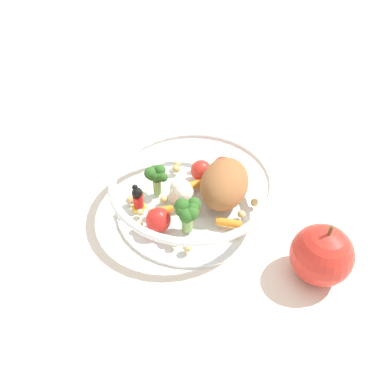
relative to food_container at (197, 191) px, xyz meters
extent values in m
plane|color=silver|center=(-0.01, 0.00, -0.03)|extent=(2.40, 2.40, 0.00)
cylinder|color=white|center=(0.00, -0.01, -0.02)|extent=(0.20, 0.20, 0.01)
torus|color=white|center=(0.00, -0.01, 0.02)|extent=(0.21, 0.21, 0.01)
ellipsoid|color=#935B33|center=(-0.01, 0.03, 0.01)|extent=(0.10, 0.07, 0.05)
cylinder|color=#7FAD5B|center=(-0.01, -0.06, -0.01)|extent=(0.01, 0.01, 0.02)
sphere|color=#2D6023|center=(0.00, -0.06, 0.01)|extent=(0.01, 0.01, 0.01)
sphere|color=#2D6023|center=(-0.01, -0.05, 0.01)|extent=(0.01, 0.01, 0.01)
sphere|color=#2D6023|center=(-0.01, -0.05, 0.01)|extent=(0.01, 0.01, 0.01)
sphere|color=#2D6023|center=(-0.01, -0.05, 0.02)|extent=(0.02, 0.02, 0.02)
sphere|color=#2D6023|center=(-0.02, -0.06, 0.01)|extent=(0.01, 0.01, 0.01)
sphere|color=#2D6023|center=(-0.02, -0.06, 0.01)|extent=(0.02, 0.02, 0.02)
sphere|color=#2D6023|center=(-0.01, -0.06, 0.01)|extent=(0.02, 0.02, 0.02)
sphere|color=#2D6023|center=(-0.01, -0.06, 0.01)|extent=(0.01, 0.01, 0.01)
cylinder|color=#7FAD5B|center=(0.05, 0.00, -0.01)|extent=(0.01, 0.01, 0.02)
sphere|color=#2D6023|center=(0.06, 0.00, 0.01)|extent=(0.02, 0.02, 0.02)
sphere|color=#2D6023|center=(0.06, 0.00, 0.01)|extent=(0.02, 0.02, 0.02)
sphere|color=#2D6023|center=(0.05, 0.00, 0.02)|extent=(0.01, 0.01, 0.01)
sphere|color=#2D6023|center=(0.04, 0.00, 0.02)|extent=(0.02, 0.02, 0.02)
sphere|color=#2D6023|center=(0.05, -0.01, 0.01)|extent=(0.02, 0.02, 0.02)
sphere|color=#2D6023|center=(0.05, -0.01, 0.02)|extent=(0.02, 0.02, 0.02)
sphere|color=#2D6023|center=(0.05, -0.01, 0.02)|extent=(0.02, 0.02, 0.02)
sphere|color=silver|center=(0.00, -0.02, -0.01)|extent=(0.02, 0.02, 0.02)
sphere|color=silver|center=(0.01, -0.02, 0.00)|extent=(0.03, 0.03, 0.03)
sphere|color=silver|center=(0.00, -0.02, 0.00)|extent=(0.02, 0.02, 0.02)
sphere|color=silver|center=(0.00, -0.02, 0.00)|extent=(0.02, 0.02, 0.02)
sphere|color=silver|center=(-0.01, -0.03, -0.01)|extent=(0.02, 0.02, 0.02)
sphere|color=silver|center=(0.00, -0.02, -0.01)|extent=(0.03, 0.03, 0.03)
sphere|color=silver|center=(0.00, -0.02, -0.01)|extent=(0.03, 0.03, 0.03)
cube|color=yellow|center=(0.03, -0.07, -0.02)|extent=(0.02, 0.02, 0.00)
cylinder|color=red|center=(0.03, -0.07, -0.01)|extent=(0.02, 0.02, 0.02)
sphere|color=black|center=(0.03, -0.07, 0.01)|extent=(0.01, 0.01, 0.01)
sphere|color=black|center=(0.03, -0.07, 0.01)|extent=(0.01, 0.01, 0.01)
sphere|color=black|center=(0.02, -0.08, 0.01)|extent=(0.01, 0.01, 0.01)
cylinder|color=orange|center=(0.03, -0.04, -0.01)|extent=(0.02, 0.03, 0.01)
cylinder|color=orange|center=(0.04, 0.05, -0.01)|extent=(0.01, 0.03, 0.01)
cylinder|color=orange|center=(-0.02, -0.01, -0.01)|extent=(0.03, 0.03, 0.01)
sphere|color=red|center=(0.06, -0.04, 0.00)|extent=(0.03, 0.03, 0.03)
sphere|color=red|center=(-0.06, 0.03, -0.01)|extent=(0.03, 0.03, 0.03)
sphere|color=red|center=(-0.05, 0.00, -0.01)|extent=(0.03, 0.03, 0.03)
sphere|color=#D1B775|center=(-0.07, -0.04, -0.01)|extent=(0.01, 0.01, 0.01)
sphere|color=#D1B775|center=(-0.07, -0.01, -0.01)|extent=(0.01, 0.01, 0.01)
sphere|color=tan|center=(-0.01, 0.08, -0.01)|extent=(0.01, 0.01, 0.01)
sphere|color=#D1B775|center=(0.02, 0.06, -0.01)|extent=(0.01, 0.01, 0.01)
sphere|color=#D1B775|center=(0.01, -0.08, -0.01)|extent=(0.01, 0.01, 0.01)
sphere|color=#D1B775|center=(0.05, 0.06, -0.02)|extent=(0.01, 0.01, 0.01)
sphere|color=#D1B775|center=(0.01, -0.04, -0.01)|extent=(0.01, 0.01, 0.01)
sphere|color=tan|center=(0.08, 0.01, -0.01)|extent=(0.01, 0.01, 0.01)
sphere|color=tan|center=(0.08, -0.01, -0.02)|extent=(0.01, 0.01, 0.01)
sphere|color=tan|center=(0.06, -0.06, -0.01)|extent=(0.01, 0.01, 0.01)
sphere|color=#D1B775|center=(0.04, -0.07, -0.02)|extent=(0.01, 0.01, 0.01)
sphere|color=tan|center=(0.02, -0.09, -0.01)|extent=(0.01, 0.01, 0.01)
sphere|color=#D1B775|center=(0.02, 0.00, -0.02)|extent=(0.01, 0.01, 0.01)
sphere|color=tan|center=(-0.05, -0.04, -0.01)|extent=(0.01, 0.01, 0.01)
sphere|color=red|center=(0.08, 0.15, 0.00)|extent=(0.07, 0.07, 0.07)
cylinder|color=brown|center=(0.08, 0.15, 0.05)|extent=(0.00, 0.00, 0.01)
camera|label=1|loc=(0.37, 0.06, 0.35)|focal=36.50mm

